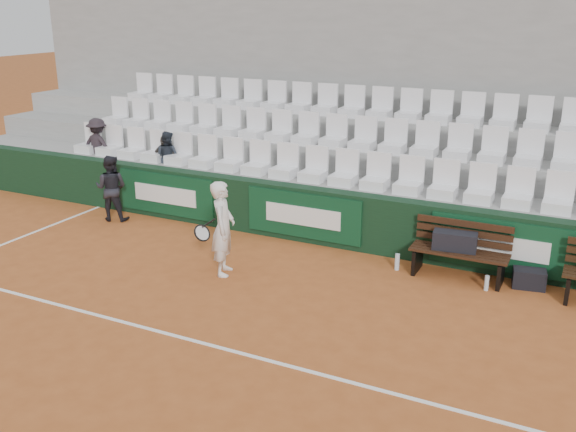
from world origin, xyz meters
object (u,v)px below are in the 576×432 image
Objects in this scene: bench_left at (458,265)px; spectator_a at (97,125)px; ball_kid at (111,188)px; sports_bag_left at (455,241)px; water_bottle_near at (397,262)px; water_bottle_far at (487,283)px; spectator_c at (166,136)px; spectator_b at (164,138)px; sports_bag_ground at (529,279)px; tennis_player at (223,228)px.

bench_left is 8.26m from spectator_a.
sports_bag_left is at bearing 163.23° from ball_kid.
ball_kid reaches higher than water_bottle_near.
spectator_c is at bearing 169.32° from water_bottle_far.
spectator_a is 1.22× the size of spectator_b.
spectator_a reaches higher than spectator_b.
sports_bag_left is 0.68× the size of spectator_b.
spectator_b is (-7.35, 0.88, 1.35)m from sports_bag_ground.
water_bottle_far is 7.30m from ball_kid.
ball_kid is (-5.84, -0.04, 0.52)m from water_bottle_near.
bench_left is at bearing -20.94° from sports_bag_left.
water_bottle_near is 2.86m from tennis_player.
sports_bag_left is at bearing 159.06° from bench_left.
tennis_player is 5.36m from spectator_a.
spectator_c is at bearing 139.20° from tennis_player.
spectator_b is (-5.35, 1.11, 1.36)m from water_bottle_near.
sports_bag_left is 1.23m from sports_bag_ground.
tennis_player is (-3.31, -1.49, 0.17)m from sports_bag_left.
spectator_c is at bearing 171.09° from sports_bag_left.
water_bottle_far is at bearing -27.73° from sports_bag_left.
spectator_a is 1.12× the size of spectator_c.
water_bottle_near reaches higher than water_bottle_far.
spectator_c is at bearing 174.26° from spectator_b.
ball_kid is (-7.84, -0.27, 0.51)m from sports_bag_ground.
spectator_b is (-6.79, 1.27, 1.38)m from water_bottle_far.
bench_left is 1.14× the size of ball_kid.
spectator_c reaches higher than sports_bag_left.
sports_bag_ground is (1.05, 0.12, -0.08)m from bench_left.
sports_bag_left is 2.82× the size of water_bottle_far.
sports_bag_ground is 7.53m from spectator_b.
spectator_c reaches higher than bench_left.
tennis_player is at bearing -155.70° from sports_bag_left.
sports_bag_left is 1.40× the size of sports_bag_ground.
ball_kid is at bearing 61.52° from spectator_b.
sports_bag_ground is 7.86m from ball_kid.
spectator_b is at bearing -131.11° from ball_kid.
sports_bag_left reaches higher than bench_left.
spectator_c reaches higher than water_bottle_far.
spectator_b is at bearing 178.68° from spectator_a.
bench_left reaches higher than water_bottle_far.
water_bottle_near is at bearing -170.52° from sports_bag_left.
spectator_a reaches higher than sports_bag_left.
water_bottle_near is 0.25× the size of spectator_c.
ball_kid is at bearing -178.40° from sports_bag_left.
spectator_c is (0.54, 1.15, 0.89)m from ball_kid.
tennis_player is 3.88m from spectator_b.
spectator_b is (1.78, 0.00, -0.11)m from spectator_a.
tennis_player reaches higher than water_bottle_near.
water_bottle_far is 0.24× the size of spectator_b.
ball_kid reaches higher than sports_bag_ground.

